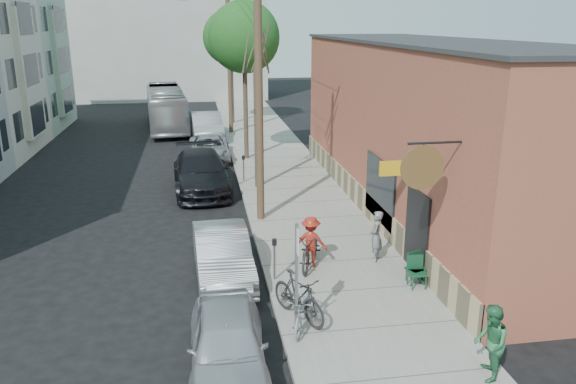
{
  "coord_description": "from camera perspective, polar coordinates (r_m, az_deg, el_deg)",
  "views": [
    {
      "loc": [
        0.28,
        -15.57,
        7.27
      ],
      "look_at": [
        3.3,
        3.1,
        1.5
      ],
      "focal_mm": 35.0,
      "sensor_mm": 36.0,
      "label": 1
    }
  ],
  "objects": [
    {
      "name": "car_2",
      "position": [
        25.27,
        -8.81,
        2.05
      ],
      "size": [
        2.69,
        5.98,
        1.7
      ],
      "primitive_type": "imported",
      "rotation": [
        0.0,
        0.0,
        0.05
      ],
      "color": "black",
      "rests_on": "ground"
    },
    {
      "name": "end_cap_building",
      "position": [
        57.63,
        -11.87,
        15.36
      ],
      "size": [
        18.0,
        8.0,
        12.0
      ],
      "primitive_type": "cube",
      "color": "#A9A9A4",
      "rests_on": "ground"
    },
    {
      "name": "utility_pole_far",
      "position": [
        37.34,
        -6.01,
        13.92
      ],
      "size": [
        1.8,
        0.28,
        10.0
      ],
      "color": "#503A28",
      "rests_on": "sidewalk"
    },
    {
      "name": "patron_green",
      "position": [
        12.58,
        19.88,
        -14.21
      ],
      "size": [
        0.87,
        0.97,
        1.64
      ],
      "primitive_type": "imported",
      "rotation": [
        0.0,
        0.0,
        -1.94
      ],
      "color": "#2C6E44",
      "rests_on": "sidewalk"
    },
    {
      "name": "tree_bare",
      "position": [
        24.68,
        -3.19,
        6.53
      ],
      "size": [
        0.24,
        0.24,
        5.32
      ],
      "color": "#44392C",
      "rests_on": "sidewalk"
    },
    {
      "name": "sign_post",
      "position": [
        12.96,
        0.87,
        -7.85
      ],
      "size": [
        0.07,
        0.45,
        2.8
      ],
      "color": "slate",
      "rests_on": "sidewalk"
    },
    {
      "name": "cafe_building",
      "position": [
        22.68,
        13.64,
        6.41
      ],
      "size": [
        6.6,
        20.2,
        6.61
      ],
      "color": "brown",
      "rests_on": "ground"
    },
    {
      "name": "cyclist_bike",
      "position": [
        17.0,
        2.32,
        -5.74
      ],
      "size": [
        1.49,
        2.26,
        1.12
      ],
      "primitive_type": "imported",
      "rotation": [
        0.0,
        0.0,
        -0.39
      ],
      "color": "black",
      "rests_on": "sidewalk"
    },
    {
      "name": "bus",
      "position": [
        40.79,
        -12.27,
        8.37
      ],
      "size": [
        3.32,
        10.56,
        2.89
      ],
      "primitive_type": "imported",
      "rotation": [
        0.0,
        0.0,
        0.09
      ],
      "color": "beige",
      "rests_on": "ground"
    },
    {
      "name": "sidewalk",
      "position": [
        27.81,
        -0.66,
        1.97
      ],
      "size": [
        4.5,
        58.0,
        0.15
      ],
      "primitive_type": "cube",
      "color": "gray",
      "rests_on": "ground"
    },
    {
      "name": "tree_leafy_mid",
      "position": [
        29.81,
        -4.49,
        15.39
      ],
      "size": [
        3.68,
        3.68,
        8.19
      ],
      "color": "#44392C",
      "rests_on": "sidewalk"
    },
    {
      "name": "parking_meter_near",
      "position": [
        16.01,
        -1.38,
        -6.16
      ],
      "size": [
        0.14,
        0.14,
        1.24
      ],
      "color": "slate",
      "rests_on": "sidewalk"
    },
    {
      "name": "car_1",
      "position": [
        16.63,
        -6.69,
        -6.3
      ],
      "size": [
        1.76,
        4.51,
        1.46
      ],
      "primitive_type": "imported",
      "rotation": [
        0.0,
        0.0,
        0.05
      ],
      "color": "#A2A4AA",
      "rests_on": "ground"
    },
    {
      "name": "parked_bike_b",
      "position": [
        13.8,
        1.52,
        -11.98
      ],
      "size": [
        1.16,
        1.79,
        0.89
      ],
      "primitive_type": "imported",
      "rotation": [
        0.0,
        0.0,
        -0.37
      ],
      "color": "gray",
      "rests_on": "sidewalk"
    },
    {
      "name": "tree_leafy_far",
      "position": [
        41.04,
        -5.86,
        15.36
      ],
      "size": [
        3.87,
        3.87,
        7.98
      ],
      "color": "#44392C",
      "rests_on": "sidewalk"
    },
    {
      "name": "car_4",
      "position": [
        36.16,
        -8.26,
        6.58
      ],
      "size": [
        2.12,
        5.32,
        1.72
      ],
      "primitive_type": "imported",
      "rotation": [
        0.0,
        0.0,
        0.06
      ],
      "color": "#A1A5A8",
      "rests_on": "ground"
    },
    {
      "name": "patron_grey",
      "position": [
        17.46,
        8.94,
        -4.45
      ],
      "size": [
        0.59,
        0.69,
        1.61
      ],
      "primitive_type": "imported",
      "rotation": [
        0.0,
        0.0,
        -1.98
      ],
      "color": "slate",
      "rests_on": "sidewalk"
    },
    {
      "name": "parking_meter_far",
      "position": [
        25.83,
        -4.54,
        2.82
      ],
      "size": [
        0.14,
        0.14,
        1.24
      ],
      "color": "slate",
      "rests_on": "sidewalk"
    },
    {
      "name": "ground",
      "position": [
        17.19,
        -9.35,
        -8.3
      ],
      "size": [
        120.0,
        120.0,
        0.0
      ],
      "primitive_type": "plane",
      "color": "black"
    },
    {
      "name": "patio_chair_a",
      "position": [
        16.12,
        12.99,
        -7.98
      ],
      "size": [
        0.55,
        0.55,
        0.88
      ],
      "primitive_type": null,
      "rotation": [
        0.0,
        0.0,
        -0.1
      ],
      "color": "#113E24",
      "rests_on": "sidewalk"
    },
    {
      "name": "car_3",
      "position": [
        30.9,
        -8.02,
        4.41
      ],
      "size": [
        2.16,
        4.62,
        1.28
      ],
      "primitive_type": "imported",
      "rotation": [
        0.0,
        0.0,
        0.01
      ],
      "color": "#B2B2BA",
      "rests_on": "ground"
    },
    {
      "name": "patio_chair_b",
      "position": [
        16.34,
        12.84,
        -7.61
      ],
      "size": [
        0.64,
        0.64,
        0.88
      ],
      "primitive_type": null,
      "rotation": [
        0.0,
        0.0,
        0.36
      ],
      "color": "#113E24",
      "rests_on": "sidewalk"
    },
    {
      "name": "utility_pole_near",
      "position": [
        20.05,
        -3.17,
        11.61
      ],
      "size": [
        3.57,
        0.28,
        10.0
      ],
      "color": "#503A28",
      "rests_on": "sidewalk"
    },
    {
      "name": "cyclist",
      "position": [
        16.92,
        2.32,
        -5.05
      ],
      "size": [
        1.14,
        0.87,
        1.56
      ],
      "primitive_type": "imported",
      "rotation": [
        0.0,
        0.0,
        2.82
      ],
      "color": "maroon",
      "rests_on": "sidewalk"
    },
    {
      "name": "parked_bike_a",
      "position": [
        14.1,
        1.09,
        -10.58
      ],
      "size": [
        1.42,
        2.03,
        1.2
      ],
      "primitive_type": "imported",
      "rotation": [
        0.0,
        0.0,
        0.48
      ],
      "color": "black",
      "rests_on": "sidewalk"
    },
    {
      "name": "car_0",
      "position": [
        12.41,
        -6.17,
        -15.12
      ],
      "size": [
        1.73,
        4.13,
        1.4
      ],
      "primitive_type": "imported",
      "rotation": [
        0.0,
        0.0,
        -0.02
      ],
      "color": "#B5B6BE",
      "rests_on": "ground"
    }
  ]
}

